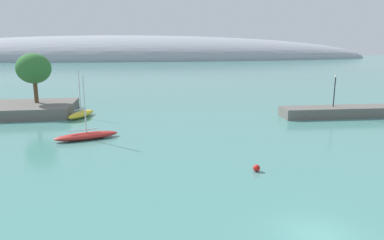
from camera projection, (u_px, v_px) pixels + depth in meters
name	position (u px, v px, depth m)	size (l,w,h in m)	color
water	(319.00, 236.00, 20.50)	(600.00, 600.00, 0.00)	teal
shore_outcrop	(32.00, 109.00, 56.05)	(13.05, 11.43, 1.67)	#66605B
tree_clump_shore	(34.00, 69.00, 55.86)	(5.34, 5.34, 7.92)	brown
breakwater_rocks	(343.00, 112.00, 54.25)	(19.31, 3.98, 1.54)	#66605B
distant_ridge	(130.00, 59.00, 259.45)	(373.45, 87.25, 34.17)	#999EA8
sailboat_yellow_near_shore	(81.00, 114.00, 53.64)	(4.24, 6.27, 7.08)	yellow
sailboat_red_mid_mooring	(87.00, 135.00, 41.32)	(7.54, 4.01, 7.51)	red
mooring_buoy_red	(257.00, 168.00, 30.89)	(0.63, 0.63, 0.63)	red
harbor_lamp_post	(335.00, 88.00, 53.50)	(0.36, 0.36, 4.82)	black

